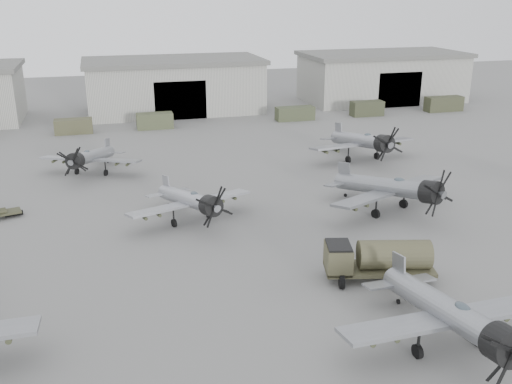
% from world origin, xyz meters
% --- Properties ---
extents(ground, '(220.00, 220.00, 0.00)m').
position_xyz_m(ground, '(0.00, 0.00, 0.00)').
color(ground, '#61615E').
rests_on(ground, ground).
extents(hangar_center, '(29.00, 14.80, 8.70)m').
position_xyz_m(hangar_center, '(0.00, 61.96, 4.37)').
color(hangar_center, '#B2B1A6').
rests_on(hangar_center, ground).
extents(hangar_right, '(29.00, 14.80, 8.70)m').
position_xyz_m(hangar_right, '(38.00, 61.96, 4.37)').
color(hangar_right, '#B2B1A6').
rests_on(hangar_right, ground).
extents(support_truck_2, '(5.20, 2.20, 2.07)m').
position_xyz_m(support_truck_2, '(-16.08, 50.00, 1.03)').
color(support_truck_2, '#45452D').
rests_on(support_truck_2, ground).
extents(support_truck_3, '(5.26, 2.20, 2.28)m').
position_xyz_m(support_truck_3, '(-4.63, 50.00, 1.14)').
color(support_truck_3, '#444A30').
rests_on(support_truck_3, ground).
extents(support_truck_5, '(6.01, 2.20, 2.08)m').
position_xyz_m(support_truck_5, '(17.13, 50.00, 1.04)').
color(support_truck_5, '#3D442C').
rests_on(support_truck_5, ground).
extents(support_truck_6, '(5.21, 2.20, 2.37)m').
position_xyz_m(support_truck_6, '(29.46, 50.00, 1.18)').
color(support_truck_6, '#353A26').
rests_on(support_truck_6, ground).
extents(support_truck_7, '(6.37, 2.20, 2.44)m').
position_xyz_m(support_truck_7, '(43.58, 50.00, 1.22)').
color(support_truck_7, '#383C27').
rests_on(support_truck_7, ground).
extents(aircraft_near_1, '(12.97, 11.67, 5.21)m').
position_xyz_m(aircraft_near_1, '(5.55, -9.96, 2.37)').
color(aircraft_near_1, gray).
rests_on(aircraft_near_1, ground).
extents(aircraft_mid_1, '(11.40, 10.26, 4.57)m').
position_xyz_m(aircraft_mid_1, '(-5.27, 12.69, 2.08)').
color(aircraft_mid_1, '#A0A2A9').
rests_on(aircraft_mid_1, ground).
extents(aircraft_mid_2, '(13.00, 11.77, 5.30)m').
position_xyz_m(aircraft_mid_2, '(12.64, 10.17, 2.41)').
color(aircraft_mid_2, gray).
rests_on(aircraft_mid_2, ground).
extents(aircraft_far_0, '(10.96, 9.93, 4.48)m').
position_xyz_m(aircraft_far_0, '(-13.82, 29.22, 2.04)').
color(aircraft_far_0, gray).
rests_on(aircraft_far_0, ground).
extents(aircraft_far_1, '(13.37, 12.04, 5.31)m').
position_xyz_m(aircraft_far_1, '(17.51, 26.22, 2.42)').
color(aircraft_far_1, gray).
rests_on(aircraft_far_1, ground).
extents(fuel_tanker, '(7.96, 4.27, 2.92)m').
position_xyz_m(fuel_tanker, '(5.57, -1.01, 1.68)').
color(fuel_tanker, '#48462F').
rests_on(fuel_tanker, ground).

